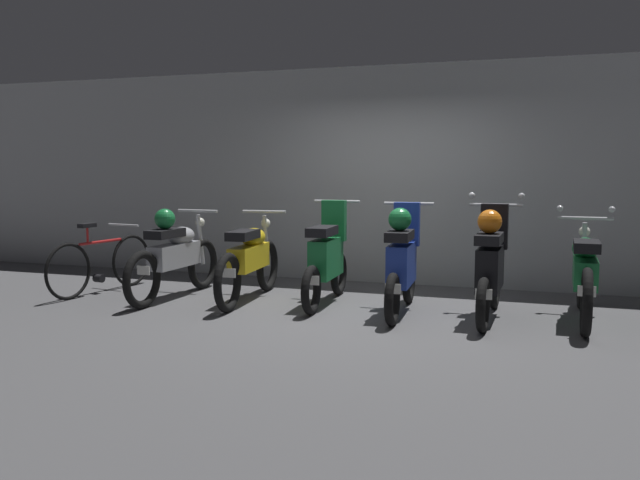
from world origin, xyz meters
name	(u,v)px	position (x,y,z in m)	size (l,w,h in m)	color
ground_plane	(356,314)	(0.00, 0.00, 0.00)	(80.00, 80.00, 0.00)	#4C4C4F
back_wall	(398,176)	(0.00, 2.11, 1.45)	(16.00, 0.30, 2.90)	#9EA0A3
motorbike_slot_0	(175,254)	(-2.29, 0.17, 0.53)	(0.56, 1.95, 1.08)	black
motorbike_slot_1	(250,259)	(-1.37, 0.31, 0.49)	(0.56, 1.95, 1.03)	black
motorbike_slot_2	(327,258)	(-0.46, 0.42, 0.52)	(0.56, 1.68, 1.18)	black
motorbike_slot_3	(402,261)	(0.46, 0.19, 0.57)	(0.56, 1.68, 1.18)	black
motorbike_slot_4	(490,265)	(1.37, 0.19, 0.57)	(0.59, 1.68, 1.29)	black
motorbike_slot_5	(585,273)	(2.29, 0.39, 0.49)	(0.59, 1.95, 1.15)	black
bicycle	(101,264)	(-3.34, 0.17, 0.36)	(0.50, 1.72, 0.89)	black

